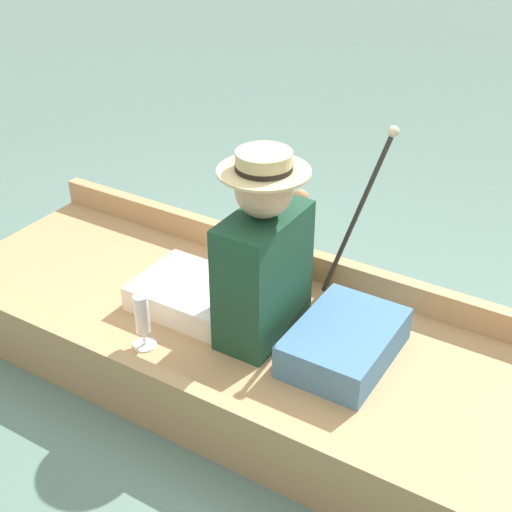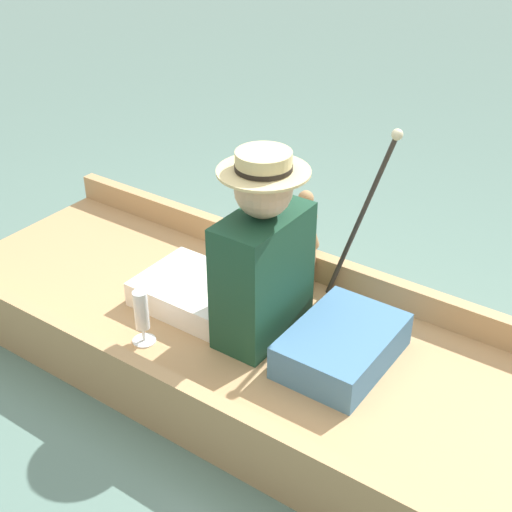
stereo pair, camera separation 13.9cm
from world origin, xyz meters
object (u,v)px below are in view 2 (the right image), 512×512
object	(u,v)px
seated_person	(246,265)
teddy_bear	(297,244)
wine_glass	(141,313)
walking_cane	(367,204)

from	to	relation	value
seated_person	teddy_bear	bearing A→B (deg)	0.12
seated_person	wine_glass	xyz separation A→B (m)	(-0.32, 0.26, -0.15)
teddy_bear	wine_glass	size ratio (longest dim) A/B	1.89
seated_person	wine_glass	size ratio (longest dim) A/B	3.33
teddy_bear	walking_cane	xyz separation A→B (m)	(0.03, -0.30, 0.27)
seated_person	walking_cane	xyz separation A→B (m)	(0.39, -0.30, 0.19)
seated_person	walking_cane	size ratio (longest dim) A/B	0.96
seated_person	wine_glass	distance (m)	0.44
seated_person	walking_cane	world-z (taller)	walking_cane
seated_person	teddy_bear	xyz separation A→B (m)	(0.37, -0.01, -0.08)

